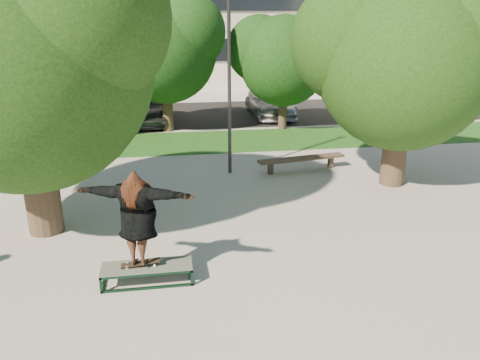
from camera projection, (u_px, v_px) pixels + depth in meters
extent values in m
plane|color=gray|center=(218.00, 236.00, 11.45)|extent=(120.00, 120.00, 0.00)
cube|color=#154112|center=(216.00, 141.00, 20.48)|extent=(30.00, 4.00, 0.02)
cube|color=black|center=(185.00, 114.00, 26.40)|extent=(40.00, 8.00, 0.01)
cylinder|color=#38281E|center=(39.00, 170.00, 11.23)|extent=(0.84, 0.84, 3.20)
sphere|color=black|center=(23.00, 65.00, 10.44)|extent=(5.80, 5.80, 5.80)
sphere|color=black|center=(75.00, 17.00, 9.77)|extent=(4.06, 4.06, 4.06)
cylinder|color=#38281E|center=(396.00, 139.00, 14.68)|extent=(0.76, 0.76, 3.00)
sphere|color=black|center=(404.00, 64.00, 13.95)|extent=(5.20, 5.20, 5.20)
sphere|color=black|center=(354.00, 41.00, 14.27)|extent=(3.90, 3.90, 3.90)
sphere|color=black|center=(455.00, 33.00, 13.35)|extent=(3.64, 3.64, 3.64)
cylinder|color=#38281E|center=(40.00, 109.00, 20.29)|extent=(0.44, 0.44, 2.80)
sphere|color=black|center=(33.00, 60.00, 19.63)|extent=(4.40, 4.40, 4.40)
sphere|color=black|center=(8.00, 46.00, 19.90)|extent=(3.30, 3.30, 3.30)
sphere|color=black|center=(53.00, 41.00, 19.12)|extent=(3.08, 3.08, 3.08)
cylinder|color=#38281E|center=(167.00, 99.00, 22.03)|extent=(0.50, 0.50, 3.00)
sphere|color=black|center=(165.00, 51.00, 21.32)|extent=(4.80, 4.80, 4.80)
sphere|color=black|center=(138.00, 37.00, 21.61)|extent=(3.60, 3.60, 3.60)
sphere|color=black|center=(188.00, 32.00, 20.76)|extent=(3.36, 3.36, 3.36)
cylinder|color=#38281E|center=(283.00, 102.00, 22.46)|extent=(0.40, 0.40, 2.60)
sphere|color=black|center=(284.00, 61.00, 21.84)|extent=(4.20, 4.20, 4.20)
sphere|color=black|center=(260.00, 49.00, 22.10)|extent=(3.15, 3.15, 3.15)
sphere|color=black|center=(307.00, 45.00, 21.35)|extent=(2.94, 2.94, 2.94)
cylinder|color=#2D2D30|center=(229.00, 86.00, 15.31)|extent=(0.12, 0.12, 6.00)
cube|color=black|center=(149.00, 51.00, 33.49)|extent=(27.60, 0.12, 1.60)
cube|color=silver|center=(431.00, 36.00, 33.45)|extent=(15.00, 10.00, 8.00)
cube|color=#475147|center=(147.00, 266.00, 9.34)|extent=(1.80, 0.60, 0.03)
cylinder|color=white|center=(127.00, 268.00, 9.19)|extent=(0.06, 0.03, 0.06)
cylinder|color=white|center=(127.00, 264.00, 9.34)|extent=(0.06, 0.03, 0.06)
cylinder|color=white|center=(155.00, 266.00, 9.27)|extent=(0.06, 0.03, 0.06)
cylinder|color=white|center=(155.00, 262.00, 9.42)|extent=(0.06, 0.03, 0.06)
cube|color=black|center=(141.00, 263.00, 9.29)|extent=(0.78, 0.20, 0.10)
imported|color=brown|center=(137.00, 218.00, 8.98)|extent=(2.45, 1.41, 1.93)
cube|color=#4D3B2E|center=(271.00, 168.00, 16.06)|extent=(0.18, 0.18, 0.42)
cube|color=#4D3B2E|center=(331.00, 162.00, 16.78)|extent=(0.18, 0.18, 0.42)
cube|color=#4D3B2E|center=(302.00, 158.00, 16.35)|extent=(3.21, 0.96, 0.08)
imported|color=silver|center=(40.00, 105.00, 25.30)|extent=(1.83, 4.09, 1.37)
imported|color=black|center=(90.00, 109.00, 24.42)|extent=(1.82, 4.09, 1.30)
imported|color=#55555A|center=(148.00, 109.00, 23.97)|extent=(2.58, 5.24, 1.43)
imported|color=#9F9FA3|center=(270.00, 102.00, 25.87)|extent=(2.18, 5.30, 1.53)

